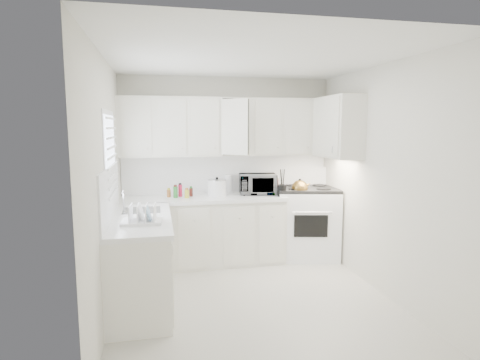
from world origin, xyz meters
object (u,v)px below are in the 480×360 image
object	(u,v)px
rice_cooker	(217,186)
utensil_crock	(282,182)
microwave	(258,182)
dish_rack	(142,212)
tea_kettle	(300,187)
stove	(307,213)

from	to	relation	value
rice_cooker	utensil_crock	world-z (taller)	utensil_crock
microwave	utensil_crock	distance (m)	0.38
dish_rack	rice_cooker	bearing A→B (deg)	59.34
utensil_crock	tea_kettle	bearing A→B (deg)	3.15
stove	rice_cooker	bearing A→B (deg)	-169.59
rice_cooker	dish_rack	xyz separation A→B (m)	(-0.97, -1.41, -0.02)
rice_cooker	utensil_crock	bearing A→B (deg)	-6.65
stove	rice_cooker	size ratio (longest dim) A/B	5.04
stove	dish_rack	size ratio (longest dim) A/B	3.36
microwave	dish_rack	world-z (taller)	microwave
tea_kettle	dish_rack	xyz separation A→B (m)	(-2.11, -1.20, -0.01)
microwave	utensil_crock	bearing A→B (deg)	-34.70
stove	microwave	size ratio (longest dim) A/B	2.56
tea_kettle	stove	bearing A→B (deg)	47.74
rice_cooker	utensil_crock	distance (m)	0.90
dish_rack	microwave	bearing A→B (deg)	46.62
tea_kettle	utensil_crock	distance (m)	0.27
stove	utensil_crock	bearing A→B (deg)	-145.97
microwave	utensil_crock	world-z (taller)	utensil_crock
stove	dish_rack	xyz separation A→B (m)	(-2.29, -1.36, 0.40)
rice_cooker	tea_kettle	bearing A→B (deg)	-2.74
rice_cooker	stove	bearing A→B (deg)	5.54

